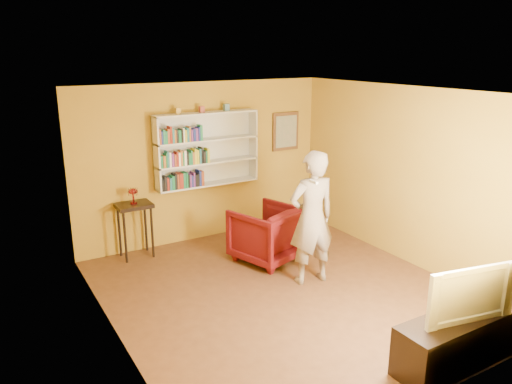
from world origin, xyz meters
TOP-DOWN VIEW (x-y plane):
  - room_shell at (0.00, 0.00)m, footprint 5.30×5.80m
  - bookshelf at (0.00, 2.41)m, footprint 1.80×0.29m
  - books_row_lower at (-0.49, 2.30)m, footprint 0.73×0.19m
  - books_row_middle at (-0.43, 2.30)m, footprint 0.84×0.18m
  - books_row_upper at (-0.50, 2.30)m, footprint 0.73×0.18m
  - ornament_left at (-0.49, 2.35)m, footprint 0.07×0.07m
  - ornament_centre at (-0.08, 2.35)m, footprint 0.08×0.08m
  - ornament_right at (0.37, 2.35)m, footprint 0.09×0.09m
  - framed_painting at (1.65, 2.46)m, footprint 0.55×0.05m
  - console_table at (-1.33, 2.25)m, footprint 0.54×0.41m
  - ruby_lustre at (-1.33, 2.25)m, footprint 0.15×0.15m
  - armchair at (0.39, 1.07)m, footprint 1.17×1.19m
  - person at (0.52, 0.12)m, footprint 0.74×0.53m
  - game_remote at (0.29, -0.20)m, footprint 0.04×0.15m
  - tv_cabinet at (0.69, -2.25)m, footprint 1.53×0.46m
  - television at (0.69, -2.25)m, footprint 1.05×0.34m

SIDE VIEW (x-z plane):
  - tv_cabinet at x=0.69m, z-range 0.00..0.55m
  - armchair at x=0.39m, z-range 0.00..0.87m
  - console_table at x=-1.33m, z-range 0.29..1.17m
  - television at x=0.69m, z-range 0.55..1.14m
  - person at x=0.52m, z-range 0.00..1.91m
  - room_shell at x=0.00m, z-range -0.42..2.46m
  - ruby_lustre at x=-1.33m, z-range 0.94..1.19m
  - books_row_lower at x=-0.49m, z-range 1.00..1.26m
  - books_row_middle at x=-0.43m, z-range 1.37..1.64m
  - game_remote at x=0.29m, z-range 1.56..1.60m
  - bookshelf at x=0.00m, z-range 0.98..2.21m
  - framed_painting at x=1.65m, z-range 1.40..2.10m
  - books_row_upper at x=-0.50m, z-range 1.75..2.02m
  - ornament_left at x=-0.49m, z-range 2.21..2.32m
  - ornament_centre at x=-0.08m, z-range 2.21..2.32m
  - ornament_right at x=0.37m, z-range 2.21..2.33m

